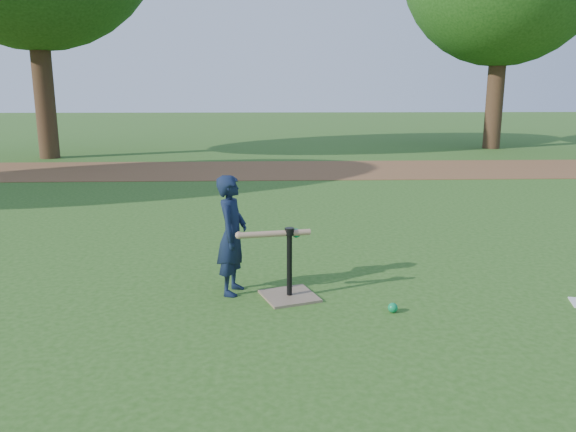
{
  "coord_description": "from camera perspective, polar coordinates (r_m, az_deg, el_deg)",
  "views": [
    {
      "loc": [
        -0.37,
        -4.87,
        1.74
      ],
      "look_at": [
        -0.18,
        -0.02,
        0.65
      ],
      "focal_mm": 35.0,
      "sensor_mm": 36.0,
      "label": 1
    }
  ],
  "objects": [
    {
      "name": "wiffle_ball_ground",
      "position": [
        4.62,
        10.6,
        -9.15
      ],
      "size": [
        0.08,
        0.08,
        0.08
      ],
      "primitive_type": "sphere",
      "color": "#0B8044",
      "rests_on": "ground"
    },
    {
      "name": "child",
      "position": [
        4.86,
        -5.7,
        -1.94
      ],
      "size": [
        0.32,
        0.42,
        1.04
      ],
      "primitive_type": "imported",
      "rotation": [
        0.0,
        0.0,
        1.36
      ],
      "color": "#101A32",
      "rests_on": "ground"
    },
    {
      "name": "swing_action",
      "position": [
        4.69,
        -1.24,
        -1.81
      ],
      "size": [
        0.63,
        0.18,
        0.09
      ],
      "color": "#A37E5F",
      "rests_on": "ground"
    },
    {
      "name": "ground",
      "position": [
        5.18,
        1.94,
        -6.96
      ],
      "size": [
        80.0,
        80.0,
        0.0
      ],
      "primitive_type": "plane",
      "color": "#285116",
      "rests_on": "ground"
    },
    {
      "name": "dirt_strip",
      "position": [
        12.5,
        -0.58,
        4.71
      ],
      "size": [
        24.0,
        3.0,
        0.01
      ],
      "primitive_type": "cube",
      "color": "brown",
      "rests_on": "ground"
    },
    {
      "name": "batting_tee",
      "position": [
        4.84,
        0.14,
        -7.04
      ],
      "size": [
        0.55,
        0.55,
        0.61
      ],
      "color": "#7C674F",
      "rests_on": "ground"
    }
  ]
}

